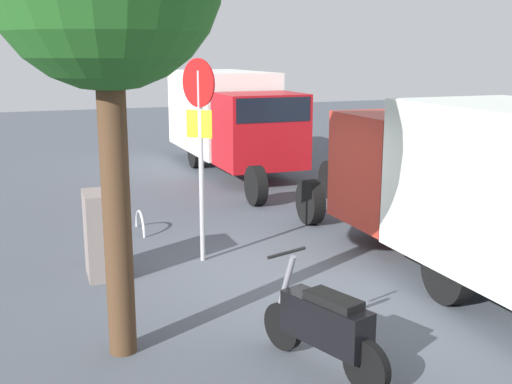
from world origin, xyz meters
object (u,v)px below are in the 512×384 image
bike_rack_hoop (140,232)px  stop_sign (200,128)px  box_truck_near (480,181)px  utility_cabinet (104,234)px  box_truck_far (232,115)px  motorcycle (325,325)px

bike_rack_hoop → stop_sign: bearing=-163.6°
stop_sign → bike_rack_hoop: 3.07m
box_truck_near → utility_cabinet: box_truck_near is taller
box_truck_far → motorcycle: size_ratio=4.67×
box_truck_far → motorcycle: bearing=-14.1°
motorcycle → box_truck_near: bearing=-82.2°
box_truck_near → stop_sign: stop_sign is taller
stop_sign → utility_cabinet: (-0.13, 1.60, -1.53)m
box_truck_near → motorcycle: (-1.63, 3.42, -1.01)m
stop_sign → utility_cabinet: 2.22m
stop_sign → box_truck_near: bearing=-124.0°
box_truck_far → motorcycle: (-11.71, 3.16, -1.06)m
box_truck_far → utility_cabinet: box_truck_far is taller
motorcycle → utility_cabinet: bearing=6.1°
motorcycle → stop_sign: bearing=-15.9°
utility_cabinet → bike_rack_hoop: size_ratio=1.55×
box_truck_far → motorcycle: box_truck_far is taller
utility_cabinet → bike_rack_hoop: (2.18, -0.99, -0.66)m
box_truck_near → box_truck_far: bearing=2.7°
box_truck_near → stop_sign: bearing=57.2°
motorcycle → bike_rack_hoop: (6.09, 0.73, -0.52)m
utility_cabinet → bike_rack_hoop: bearing=-24.4°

